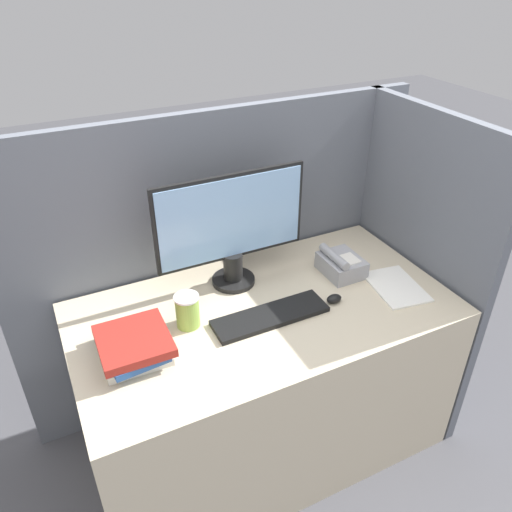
{
  "coord_description": "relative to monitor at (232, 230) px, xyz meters",
  "views": [
    {
      "loc": [
        -0.71,
        -0.97,
        1.96
      ],
      "look_at": [
        -0.02,
        0.43,
        0.98
      ],
      "focal_mm": 35.0,
      "sensor_mm": 36.0,
      "label": 1
    }
  ],
  "objects": [
    {
      "name": "monitor",
      "position": [
        0.0,
        0.0,
        0.0
      ],
      "size": [
        0.62,
        0.18,
        0.48
      ],
      "color": "black",
      "rests_on": "desk"
    },
    {
      "name": "book_stack",
      "position": [
        -0.49,
        -0.25,
        -0.2
      ],
      "size": [
        0.24,
        0.29,
        0.09
      ],
      "color": "silver",
      "rests_on": "desk"
    },
    {
      "name": "ground_plane",
      "position": [
        0.04,
        -0.61,
        -1.01
      ],
      "size": [
        12.0,
        12.0,
        0.0
      ],
      "primitive_type": "plane",
      "color": "#4C4C51"
    },
    {
      "name": "mouse",
      "position": [
        0.3,
        -0.31,
        -0.23
      ],
      "size": [
        0.06,
        0.04,
        0.03
      ],
      "color": "black",
      "rests_on": "desk"
    },
    {
      "name": "cubicle_panel_right",
      "position": [
        0.81,
        -0.19,
        -0.29
      ],
      "size": [
        0.04,
        0.85,
        1.43
      ],
      "color": "slate",
      "rests_on": "ground_plane"
    },
    {
      "name": "keyboard",
      "position": [
        0.03,
        -0.28,
        -0.24
      ],
      "size": [
        0.45,
        0.13,
        0.02
      ],
      "color": "black",
      "rests_on": "desk"
    },
    {
      "name": "desk_telephone",
      "position": [
        0.44,
        -0.14,
        -0.21
      ],
      "size": [
        0.15,
        0.19,
        0.11
      ],
      "color": "#99999E",
      "rests_on": "desk"
    },
    {
      "name": "cubicle_panel_rear",
      "position": [
        0.04,
        0.21,
        -0.29
      ],
      "size": [
        1.88,
        0.04,
        1.43
      ],
      "color": "slate",
      "rests_on": "ground_plane"
    },
    {
      "name": "paper_pile",
      "position": [
        0.59,
        -0.34,
        -0.24
      ],
      "size": [
        0.22,
        0.29,
        0.01
      ],
      "color": "white",
      "rests_on": "desk"
    },
    {
      "name": "desk",
      "position": [
        0.04,
        -0.22,
        -0.63
      ],
      "size": [
        1.48,
        0.79,
        0.76
      ],
      "color": "beige",
      "rests_on": "ground_plane"
    },
    {
      "name": "coffee_cup",
      "position": [
        -0.26,
        -0.18,
        -0.18
      ],
      "size": [
        0.09,
        0.09,
        0.13
      ],
      "color": "#8CB247",
      "rests_on": "desk"
    }
  ]
}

